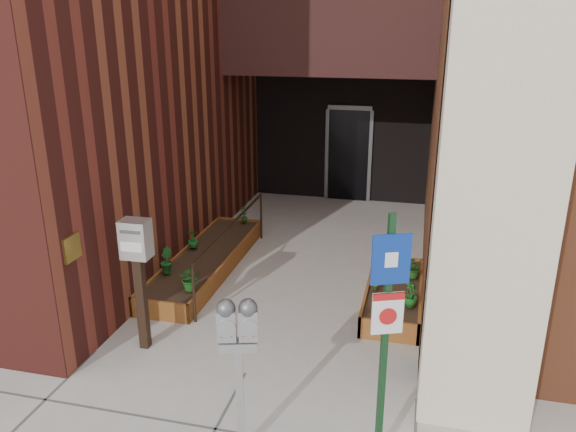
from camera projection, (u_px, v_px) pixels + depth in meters
The scene contains 14 objects.
ground at pixel (245, 373), 6.68m from camera, with size 80.00×80.00×0.00m, color #9E9991.
planter_left at pixel (206, 262), 9.46m from camera, with size 0.90×3.60×0.30m.
planter_right at pixel (394, 295), 8.30m from camera, with size 0.80×2.20×0.30m.
handrail at pixel (232, 231), 9.10m from camera, with size 0.04×3.34×0.90m.
parking_meter at pixel (238, 337), 5.05m from camera, with size 0.38×0.23×1.65m.
sign_post at pixel (387, 318), 4.88m from camera, with size 0.32×0.15×2.48m.
payment_dropbox at pixel (137, 257), 6.83m from camera, with size 0.35×0.27×1.73m.
shrub_left_a at pixel (191, 278), 8.06m from camera, with size 0.33×0.33×0.36m, color #195317.
shrub_left_b at pixel (166, 260), 8.60m from camera, with size 0.22×0.22×0.40m, color #18571D.
shrub_left_c at pixel (193, 239), 9.58m from camera, with size 0.18×0.18×0.32m, color #1C6221.
shrub_left_d at pixel (244, 213), 10.78m from camera, with size 0.20×0.20×0.37m, color #205117.
shrub_right_a at pixel (411, 294), 7.59m from camera, with size 0.19×0.19×0.35m, color #185619.
shrub_right_b at pixel (377, 279), 8.06m from camera, with size 0.18×0.18×0.33m, color #295A19.
shrub_right_c at pixel (413, 268), 8.43m from camera, with size 0.29×0.29×0.33m, color #1D4E16.
Camera 1 is at (1.84, -5.42, 3.95)m, focal length 35.00 mm.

